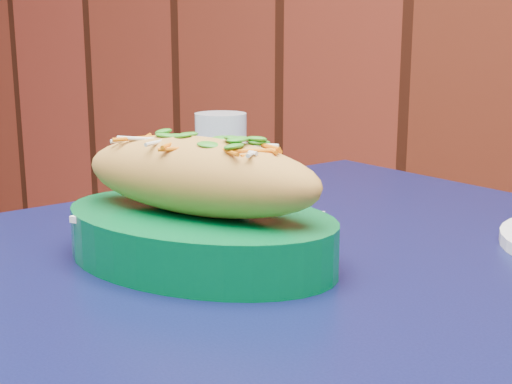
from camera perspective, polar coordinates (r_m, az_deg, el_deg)
The scene contains 3 objects.
cafe_table at distance 0.67m, azimuth 6.82°, elevation -13.63°, with size 1.02×1.02×0.75m.
banh_mi_basket at distance 0.65m, azimuth -4.60°, elevation -1.45°, with size 0.27×0.18×0.12m.
water_glass at distance 0.91m, azimuth -2.82°, elevation 3.00°, with size 0.07×0.07×0.11m, color silver.
Camera 1 is at (0.69, 1.10, 0.96)m, focal length 50.00 mm.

